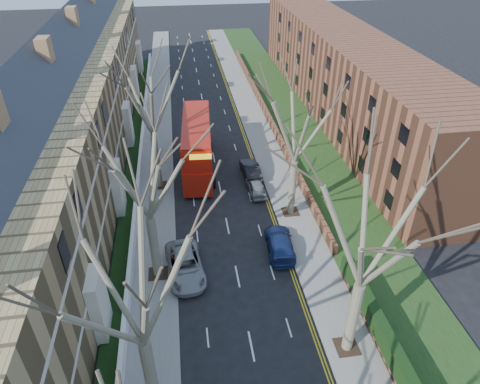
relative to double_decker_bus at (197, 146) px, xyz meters
name	(u,v)px	position (x,y,z in m)	size (l,w,h in m)	color
pavement_left	(158,136)	(-4.24, 7.95, -2.40)	(3.00, 102.00, 0.12)	slate
pavement_right	(258,129)	(7.76, 7.95, -2.40)	(3.00, 102.00, 0.12)	slate
terrace_left	(67,126)	(-11.89, -0.05, 3.07)	(9.70, 78.00, 13.60)	#93774B
flats_right	(344,74)	(19.22, 11.95, 2.52)	(13.97, 54.00, 10.00)	brown
front_wall_left	(140,167)	(-5.89, -0.05, -1.84)	(0.30, 78.00, 1.00)	white
grass_verge_right	(295,126)	(12.26, 7.95, -2.31)	(6.00, 102.00, 0.06)	#183413
tree_left_mid	(131,279)	(-3.94, -25.05, 7.10)	(10.50, 10.50, 14.71)	brown
tree_left_far	(142,165)	(-3.94, -15.05, 6.78)	(10.15, 10.15, 14.22)	brown
tree_left_dist	(148,91)	(-3.94, -3.05, 7.10)	(10.50, 10.50, 14.71)	brown
tree_right_mid	(373,224)	(7.46, -23.05, 7.10)	(10.50, 10.50, 14.71)	brown
tree_right_far	(298,115)	(7.46, -9.05, 6.78)	(10.15, 10.15, 14.22)	brown
double_decker_bus	(197,146)	(0.00, 0.00, 0.00)	(3.58, 12.15, 4.98)	#A3170B
car_left_far	(185,265)	(-1.94, -15.17, -1.70)	(2.52, 5.47, 1.52)	gray
car_right_near	(280,243)	(5.42, -13.71, -1.75)	(1.99, 4.90, 1.42)	navy
car_right_mid	(256,187)	(5.02, -5.43, -1.82)	(1.52, 3.77, 1.29)	gray
car_right_far	(251,170)	(5.03, -2.35, -1.75)	(1.51, 4.33, 1.43)	black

